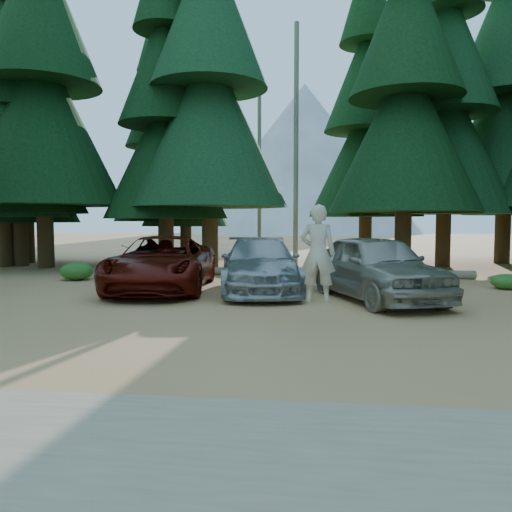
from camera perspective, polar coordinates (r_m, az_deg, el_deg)
The scene contains 20 objects.
ground at distance 11.12m, azimuth -2.21°, elevation -7.56°, with size 160.00×160.00×0.00m, color #A27945.
gravel_strip at distance 5.09m, azimuth -14.19°, elevation -22.03°, with size 26.00×3.50×0.01m, color gray.
forest_belt_north at distance 25.92m, azimuth 2.79°, elevation -0.94°, with size 36.00×7.00×22.00m, color black, non-canonical shape.
snag_front at distance 25.56m, azimuth 4.60°, elevation 12.47°, with size 0.24×0.24×12.00m, color gray.
snag_back at distance 27.06m, azimuth 0.39°, elevation 9.88°, with size 0.20×0.20×10.00m, color gray.
mountain_peak at distance 99.65m, azimuth 4.05°, elevation 10.03°, with size 48.00×50.00×28.00m.
red_pickup at distance 16.38m, azimuth -10.65°, elevation -0.81°, with size 2.90×6.29×1.75m, color #560E07.
silver_minivan_center at distance 15.81m, azimuth 0.43°, elevation -1.00°, with size 2.38×5.86×1.70m, color #A6AAAE.
silver_minivan_right at distance 14.49m, azimuth 13.54°, elevation -1.22°, with size 2.22×5.51×1.88m, color #A5A093.
frisbee_player at distance 9.96m, azimuth 7.07°, elevation 0.32°, with size 0.77×0.57×1.94m.
log_left at distance 20.58m, azimuth -1.83°, elevation -1.76°, with size 0.33×0.33×4.63m, color gray.
log_mid at distance 21.49m, azimuth 12.55°, elevation -1.63°, with size 0.31×0.31×3.79m, color gray.
log_right at distance 20.14m, azimuth 16.91°, elevation -2.05°, with size 0.33×0.33×5.18m, color gray.
shrub_far_left at distance 20.09m, azimuth -19.81°, elevation -1.64°, with size 1.22×1.22×0.67m, color #1B5D1F.
shrub_left at distance 21.58m, azimuth -8.36°, elevation -1.33°, with size 0.88×0.88×0.48m, color #1B5D1F.
shrub_center_left at distance 19.42m, azimuth 0.78°, elevation -1.56°, with size 1.26×1.26×0.69m, color #1B5D1F.
shrub_center_right at distance 19.29m, azimuth 10.79°, elevation -1.87°, with size 1.02×1.02×0.56m, color #1B5D1F.
shrub_right at distance 19.67m, azimuth 16.55°, elevation -1.89°, with size 0.98×0.98×0.54m, color #1B5D1F.
shrub_far_right at distance 20.74m, azimuth 13.27°, elevation -1.34°, with size 1.23×1.23×0.68m, color #1B5D1F.
shrub_edge_east at distance 18.29m, azimuth 26.63°, elevation -2.64°, with size 0.91×0.91×0.50m, color #1B5D1F.
Camera 1 is at (1.65, -10.77, 2.23)m, focal length 35.00 mm.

